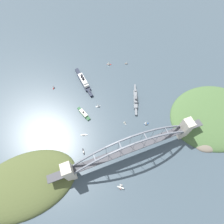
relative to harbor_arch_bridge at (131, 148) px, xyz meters
The scene contains 16 objects.
ground_plane 26.36m from the harbor_arch_bridge, behind, with size 1400.00×1400.00×0.00m, color #3D4C56.
harbor_arch_bridge is the anchor object (origin of this frame).
headland_west_shore 169.09m from the harbor_arch_bridge, behind, with size 156.42×96.83×31.84m.
headland_east_shore 172.82m from the harbor_arch_bridge, ahead, with size 164.24×133.28×27.10m.
ocean_liner 172.23m from the harbor_arch_bridge, 99.42° to the left, with size 16.38×80.06×17.77m.
naval_cruiser 108.71m from the harbor_arch_bridge, 59.88° to the left, with size 30.13×66.30×17.35m.
harbor_ferry_steamer 111.41m from the harbor_arch_bridge, 116.55° to the left, with size 16.92×33.58×7.81m.
seaplane_taxiing_near_bridge 58.52m from the harbor_arch_bridge, 127.18° to the right, with size 8.89×8.16×5.00m.
small_boat_0 200.16m from the harbor_arch_bridge, 116.49° to the left, with size 5.38×7.00×8.30m.
small_boat_1 107.57m from the harbor_arch_bridge, 99.97° to the left, with size 8.71×4.85×9.41m.
small_boat_2 60.06m from the harbor_arch_bridge, 74.54° to the left, with size 4.35×6.89×7.28m.
small_boat_3 204.00m from the harbor_arch_bridge, 79.22° to the left, with size 8.91×7.03×9.32m.
small_boat_4 66.41m from the harbor_arch_bridge, 37.93° to the left, with size 8.96×5.21×9.60m.
small_boat_5 203.36m from the harbor_arch_bridge, 67.97° to the left, with size 6.19×3.82×7.20m.
small_boat_6 86.92m from the harbor_arch_bridge, 136.45° to the left, with size 12.16×4.95×2.27m.
small_boat_7 78.99m from the harbor_arch_bridge, 157.15° to the left, with size 2.27×11.06×2.37m.
Camera 1 is at (-55.05, -66.81, 278.04)m, focal length 27.68 mm.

